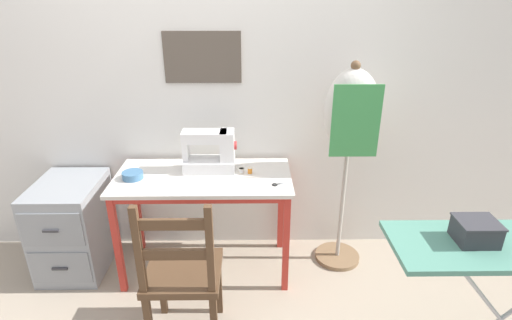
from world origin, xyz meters
name	(u,v)px	position (x,y,z in m)	size (l,w,h in m)	color
ground_plane	(204,293)	(0.00, 0.00, 0.00)	(14.00, 14.00, 0.00)	tan
wall_back	(204,79)	(0.00, 0.62, 1.28)	(10.00, 0.07, 2.55)	silver
sewing_table	(203,189)	(0.00, 0.26, 0.63)	(1.14, 0.55, 0.72)	silver
sewing_machine	(212,152)	(0.06, 0.36, 0.85)	(0.35, 0.17, 0.30)	white
fabric_bowl	(133,175)	(-0.44, 0.24, 0.74)	(0.13, 0.13, 0.04)	teal
scissors	(279,184)	(0.48, 0.14, 0.72)	(0.12, 0.07, 0.01)	silver
thread_spool_near_machine	(242,170)	(0.25, 0.32, 0.74)	(0.04, 0.04, 0.03)	silver
thread_spool_mid_table	(250,171)	(0.30, 0.30, 0.74)	(0.04, 0.04, 0.04)	orange
wooden_chair	(182,275)	(-0.05, -0.35, 0.44)	(0.40, 0.38, 0.93)	#513823
filing_cabinet	(73,226)	(-0.92, 0.31, 0.33)	(0.42, 0.55, 0.65)	#93999E
dress_form	(350,122)	(0.94, 0.36, 1.05)	(0.35, 0.32, 1.44)	#846647
storage_box	(476,231)	(1.26, -0.63, 0.89)	(0.17, 0.15, 0.10)	#333338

